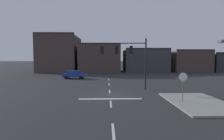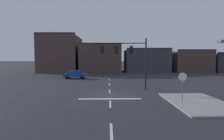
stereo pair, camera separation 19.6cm
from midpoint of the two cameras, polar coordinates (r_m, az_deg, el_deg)
ground_plane at (r=20.32m, az=-0.93°, el=-7.93°), size 400.00×400.00×0.00m
sidewalk_near_corner at (r=18.41m, az=25.62°, el=-9.34°), size 5.00×8.00×0.15m
stop_bar_paint at (r=18.37m, az=-0.84°, el=-9.20°), size 6.40×0.50×0.01m
lane_centreline at (r=22.28m, az=-1.01°, el=-6.86°), size 0.16×26.40×0.01m
signal_mast_near_side at (r=23.52m, az=5.09°, el=4.95°), size 6.93×0.85×6.75m
stop_sign at (r=17.42m, az=21.46°, el=-3.04°), size 0.76×0.64×2.83m
car_lot_nearside at (r=36.48m, az=-12.13°, el=-1.37°), size 4.56×2.18×1.61m
building_row at (r=54.31m, az=3.56°, el=3.68°), size 60.16×13.68×10.97m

